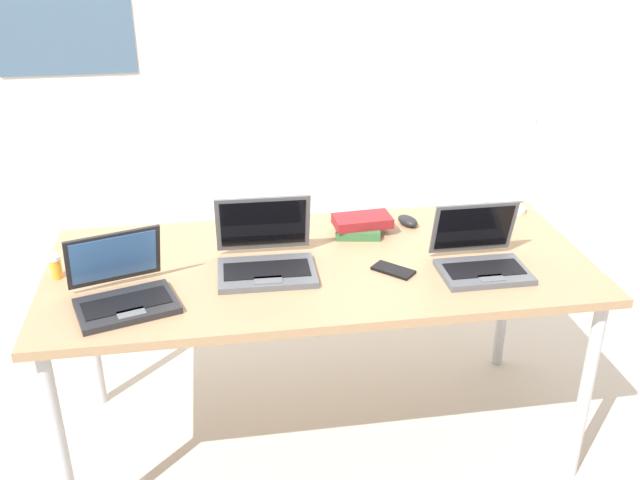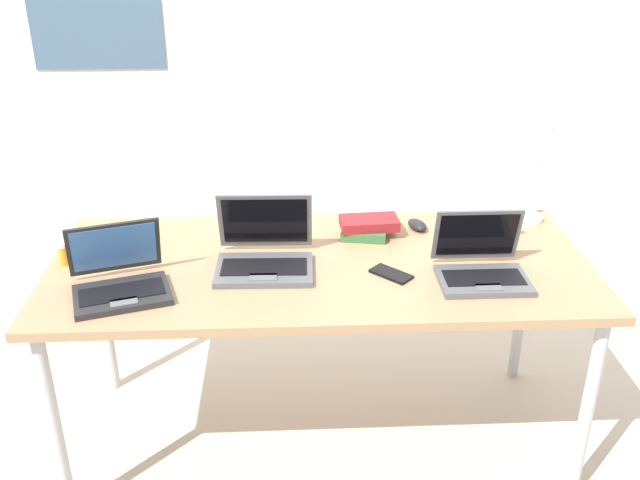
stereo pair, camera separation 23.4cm
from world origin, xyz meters
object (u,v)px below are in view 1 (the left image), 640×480
Objects in this scene: laptop_far_corner at (266,257)px; cell_phone at (393,270)px; desk_lamp at (520,166)px; coffee_mug at (490,217)px; book_stack at (360,225)px; laptop_front_left at (481,258)px; laptop_back_right at (123,290)px; pill_bottle at (56,266)px; computer_mouse at (408,221)px.

cell_phone is (0.41, -0.08, -0.04)m from laptop_far_corner.
desk_lamp is 3.54× the size of coffee_mug.
book_stack is at bearing 176.70° from coffee_mug.
laptop_far_corner is (-0.98, -0.30, -0.15)m from desk_lamp.
laptop_front_left is 0.81× the size of laptop_back_right.
laptop_front_left is 1.37m from pill_bottle.
coffee_mug is at bearing -13.27° from cell_phone.
laptop_front_left reaches higher than coffee_mug.
cell_phone is 1.20× the size of coffee_mug.
laptop_back_right is (-1.13, -0.04, -0.00)m from laptop_front_left.
laptop_far_corner is at bearing 123.37° from cell_phone.
book_stack is at bearing 9.44° from pill_bottle.
laptop_back_right is 2.56× the size of cell_phone.
laptop_far_corner is at bearing -4.28° from pill_bottle.
laptop_front_left is 2.08× the size of cell_phone.
laptop_back_right is at bearing 138.92° from cell_phone.
desk_lamp reaches higher than pill_bottle.
laptop_far_corner is 0.92× the size of laptop_back_right.
coffee_mug reaches higher than computer_mouse.
computer_mouse is 0.20m from book_stack.
book_stack is (0.80, 0.37, -0.01)m from laptop_back_right.
computer_mouse is 0.45× the size of book_stack.
coffee_mug is (-0.14, -0.11, -0.15)m from desk_lamp.
pill_bottle is at bearing 138.92° from laptop_back_right.
laptop_front_left reaches higher than computer_mouse.
book_stack is at bearing -172.36° from desk_lamp.
laptop_far_corner reaches higher than computer_mouse.
computer_mouse is at bearing 26.07° from laptop_far_corner.
desk_lamp reaches higher than laptop_far_corner.
coffee_mug reaches higher than book_stack.
desk_lamp is 0.72m from cell_phone.
laptop_far_corner reaches higher than book_stack.
laptop_front_left is 2.94× the size of computer_mouse.
desk_lamp is 2.94× the size of cell_phone.
cell_phone is 0.31m from book_stack.
laptop_far_corner is at bearing 170.92° from laptop_front_left.
laptop_far_corner is at bearing -167.06° from coffee_mug.
pill_bottle is 0.37× the size of book_stack.
laptop_back_right is 4.41× the size of pill_bottle.
computer_mouse is 0.85× the size of coffee_mug.
desk_lamp is at bearing 8.76° from pill_bottle.
desk_lamp is 1.25× the size of laptop_far_corner.
laptop_front_left is at bearing -116.13° from coffee_mug.
cell_phone is at bearing -81.19° from book_stack.
desk_lamp is 5.07× the size of pill_bottle.
cell_phone is 1.72× the size of pill_bottle.
laptop_back_right is 0.88m from book_stack.
book_stack is (-0.33, 0.33, -0.01)m from laptop_front_left.
computer_mouse is (0.99, 0.42, -0.03)m from laptop_back_right.
coffee_mug is (0.29, -0.08, 0.03)m from computer_mouse.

